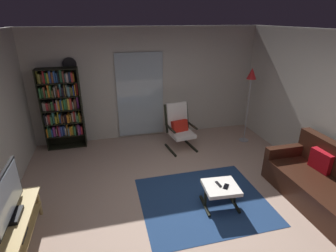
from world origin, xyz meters
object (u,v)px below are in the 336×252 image
at_px(bookshelf_near_tv, 62,106).
at_px(leather_sofa, 329,187).
at_px(cell_phone, 226,186).
at_px(floor_lamp_by_shelf, 251,82).
at_px(lounge_armchair, 179,125).
at_px(wall_clock, 69,64).
at_px(tv_stand, 15,228).
at_px(tv_remote, 218,184).
at_px(ottoman, 221,189).
at_px(television, 7,198).

bearing_deg(bookshelf_near_tv, leather_sofa, -37.29).
xyz_separation_m(cell_phone, floor_lamp_by_shelf, (1.52, 2.11, 1.07)).
relative_size(lounge_armchair, wall_clock, 3.53).
bearing_deg(tv_stand, tv_remote, 2.87).
xyz_separation_m(bookshelf_near_tv, floor_lamp_by_shelf, (4.13, -0.74, 0.48)).
relative_size(bookshelf_near_tv, leather_sofa, 0.93).
relative_size(tv_stand, ottoman, 2.23).
height_order(leather_sofa, cell_phone, leather_sofa).
height_order(bookshelf_near_tv, ottoman, bookshelf_near_tv).
relative_size(tv_remote, wall_clock, 0.50).
relative_size(ottoman, cell_phone, 3.98).
bearing_deg(tv_remote, lounge_armchair, 84.69).
distance_m(tv_stand, ottoman, 2.87).
xyz_separation_m(tv_stand, ottoman, (2.87, 0.10, -0.00)).
xyz_separation_m(bookshelf_near_tv, cell_phone, (2.60, -2.84, -0.59)).
bearing_deg(floor_lamp_by_shelf, leather_sofa, -88.62).
bearing_deg(cell_phone, television, -140.20).
bearing_deg(lounge_armchair, ottoman, -88.82).
bearing_deg(cell_phone, floor_lamp_by_shelf, 92.97).
xyz_separation_m(tv_stand, floor_lamp_by_shelf, (4.46, 2.17, 1.14)).
bearing_deg(tv_remote, ottoman, -58.66).
relative_size(ottoman, wall_clock, 1.92).
xyz_separation_m(bookshelf_near_tv, lounge_armchair, (2.50, -0.68, -0.43)).
bearing_deg(wall_clock, bookshelf_near_tv, -153.24).
relative_size(bookshelf_near_tv, ottoman, 3.24).
distance_m(tv_remote, cell_phone, 0.12).
bearing_deg(leather_sofa, tv_remote, 165.80).
xyz_separation_m(tv_stand, television, (0.00, 0.01, 0.45)).
xyz_separation_m(television, leather_sofa, (4.51, -0.30, -0.44)).
bearing_deg(cell_phone, leather_sofa, 26.67).
height_order(television, floor_lamp_by_shelf, floor_lamp_by_shelf).
distance_m(tv_stand, leather_sofa, 4.52).
bearing_deg(tv_remote, wall_clock, 121.94).
height_order(leather_sofa, floor_lamp_by_shelf, floor_lamp_by_shelf).
bearing_deg(cell_phone, lounge_armchair, 131.65).
distance_m(television, lounge_armchair, 3.59).
bearing_deg(cell_phone, tv_stand, -139.91).
bearing_deg(cell_phone, tv_remote, 177.03).
xyz_separation_m(tv_stand, lounge_armchair, (2.83, 2.23, 0.23)).
bearing_deg(cell_phone, ottoman, -175.82).
xyz_separation_m(tv_remote, floor_lamp_by_shelf, (1.61, 2.02, 1.07)).
height_order(television, cell_phone, television).
bearing_deg(ottoman, leather_sofa, -13.17).
bearing_deg(ottoman, cell_phone, -34.70).
bearing_deg(tv_remote, floor_lamp_by_shelf, 45.72).
distance_m(floor_lamp_by_shelf, wall_clock, 3.97).
distance_m(leather_sofa, wall_clock, 5.36).
relative_size(lounge_armchair, tv_remote, 7.10).
bearing_deg(bookshelf_near_tv, floor_lamp_by_shelf, -10.13).
distance_m(tv_stand, bookshelf_near_tv, 3.00).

